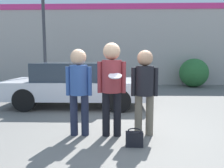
# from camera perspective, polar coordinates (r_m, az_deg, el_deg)

# --- Properties ---
(ground_plane) EXTENTS (56.00, 56.00, 0.00)m
(ground_plane) POSITION_cam_1_polar(r_m,az_deg,el_deg) (4.40, 2.61, -13.55)
(ground_plane) COLOR #66635E
(storefront_building) EXTENTS (24.00, 0.22, 4.40)m
(storefront_building) POSITION_cam_1_polar(r_m,az_deg,el_deg) (12.28, 2.02, 10.29)
(storefront_building) COLOR #B2A89E
(storefront_building) RESTS_ON ground
(person_left) EXTENTS (0.51, 0.34, 1.70)m
(person_left) POSITION_cam_1_polar(r_m,az_deg,el_deg) (4.29, -8.65, -0.20)
(person_left) COLOR #1E2338
(person_left) RESTS_ON ground
(person_middle_with_frisbee) EXTENTS (0.55, 0.57, 1.82)m
(person_middle_with_frisbee) POSITION_cam_1_polar(r_m,az_deg,el_deg) (4.19, -0.09, 1.04)
(person_middle_with_frisbee) COLOR black
(person_middle_with_frisbee) RESTS_ON ground
(person_right) EXTENTS (0.52, 0.35, 1.68)m
(person_right) POSITION_cam_1_polar(r_m,az_deg,el_deg) (4.29, 8.50, -0.36)
(person_right) COLOR #665B4C
(person_right) RESTS_ON ground
(parked_car_near) EXTENTS (4.36, 1.86, 1.37)m
(parked_car_near) POSITION_cam_1_polar(r_m,az_deg,el_deg) (7.04, -9.37, 0.04)
(parked_car_near) COLOR silver
(parked_car_near) RESTS_ON ground
(shrub) EXTENTS (1.47, 1.47, 1.47)m
(shrub) POSITION_cam_1_polar(r_m,az_deg,el_deg) (12.02, 20.59, 2.76)
(shrub) COLOR #2D6B33
(shrub) RESTS_ON ground
(handbag) EXTENTS (0.30, 0.23, 0.30)m
(handbag) POSITION_cam_1_polar(r_m,az_deg,el_deg) (3.93, 5.86, -13.96)
(handbag) COLOR black
(handbag) RESTS_ON ground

